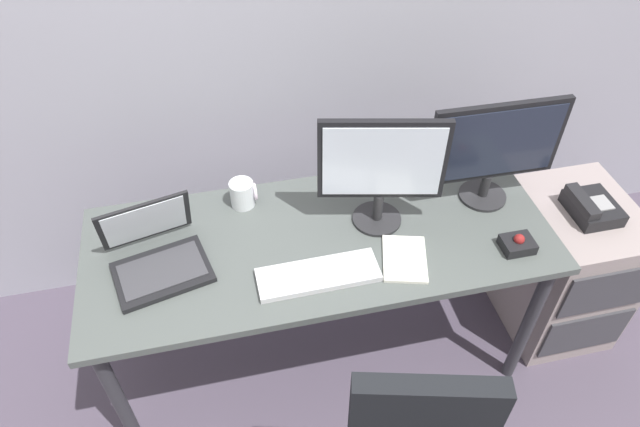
% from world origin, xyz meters
% --- Properties ---
extents(ground_plane, '(8.00, 8.00, 0.00)m').
position_xyz_m(ground_plane, '(0.00, 0.00, 0.00)').
color(ground_plane, '#4B4252').
extents(desk, '(1.68, 0.67, 0.75)m').
position_xyz_m(desk, '(0.00, 0.00, 0.67)').
color(desk, '#4A504E').
rests_on(desk, ground).
extents(file_cabinet, '(0.42, 0.53, 0.67)m').
position_xyz_m(file_cabinet, '(1.08, -0.02, 0.34)').
color(file_cabinet, gray).
rests_on(file_cabinet, ground).
extents(desk_phone, '(0.17, 0.20, 0.09)m').
position_xyz_m(desk_phone, '(1.07, -0.04, 0.71)').
color(desk_phone, black).
rests_on(desk_phone, file_cabinet).
extents(monitor_main, '(0.50, 0.18, 0.42)m').
position_xyz_m(monitor_main, '(0.66, 0.07, 0.98)').
color(monitor_main, '#262628').
rests_on(monitor_main, desk).
extents(monitor_side, '(0.43, 0.18, 0.44)m').
position_xyz_m(monitor_side, '(0.22, 0.04, 1.00)').
color(monitor_side, '#262628').
rests_on(monitor_side, desk).
extents(keyboard, '(0.41, 0.14, 0.03)m').
position_xyz_m(keyboard, '(-0.05, -0.18, 0.76)').
color(keyboard, silver).
rests_on(keyboard, desk).
extents(laptop, '(0.37, 0.36, 0.23)m').
position_xyz_m(laptop, '(-0.57, -0.00, 0.80)').
color(laptop, black).
rests_on(laptop, desk).
extents(trackball_mouse, '(0.11, 0.09, 0.07)m').
position_xyz_m(trackball_mouse, '(0.66, -0.20, 0.77)').
color(trackball_mouse, black).
rests_on(trackball_mouse, desk).
extents(coffee_mug, '(0.10, 0.09, 0.10)m').
position_xyz_m(coffee_mug, '(-0.24, 0.24, 0.80)').
color(coffee_mug, silver).
rests_on(coffee_mug, desk).
extents(paper_notepad, '(0.20, 0.24, 0.01)m').
position_xyz_m(paper_notepad, '(0.26, -0.17, 0.75)').
color(paper_notepad, white).
rests_on(paper_notepad, desk).
extents(banana, '(0.12, 0.19, 0.04)m').
position_xyz_m(banana, '(0.43, 0.25, 0.77)').
color(banana, yellow).
rests_on(banana, desk).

